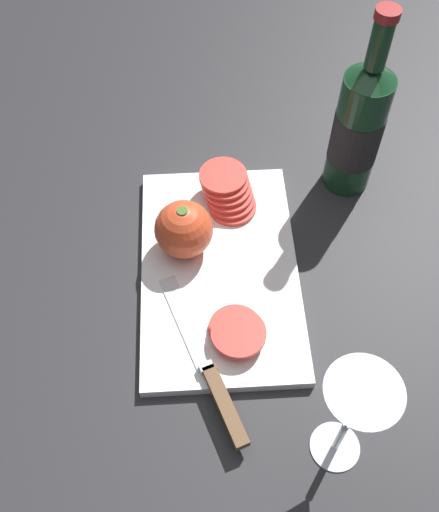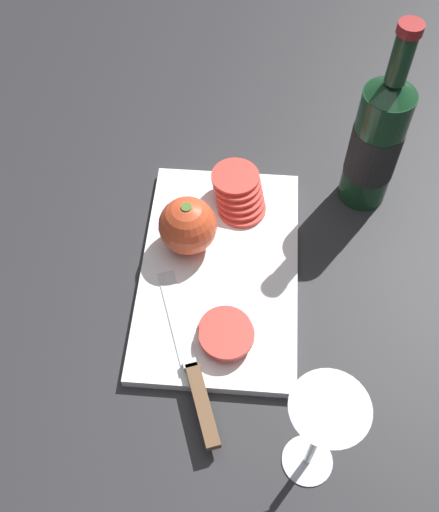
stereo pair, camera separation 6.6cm
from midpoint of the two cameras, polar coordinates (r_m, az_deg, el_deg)
The scene contains 8 objects.
ground_plane at distance 0.94m, azimuth -2.49°, elevation 0.33°, with size 3.00×3.00×0.00m, color #28282B.
cutting_board at distance 0.91m, azimuth -2.08°, elevation -1.48°, with size 0.39×0.24×0.02m.
wine_bottle at distance 0.96m, azimuth 11.11°, elevation 11.76°, with size 0.08×0.08×0.33m.
wine_glass at distance 0.69m, azimuth 9.95°, elevation -14.46°, with size 0.09×0.09×0.19m.
whole_tomato at distance 0.90m, azimuth -5.55°, elevation 2.61°, with size 0.09×0.09×0.09m.
knife at distance 0.81m, azimuth -2.91°, elevation -12.40°, with size 0.27×0.11×0.01m.
tomato_slice_stack_near at distance 0.84m, azimuth -0.61°, elevation -7.31°, with size 0.09×0.08×0.02m.
tomato_slice_stack_far at distance 0.96m, azimuth -1.19°, elevation 6.08°, with size 0.11×0.09×0.05m.
Camera 1 is at (0.54, -0.02, 0.78)m, focal length 42.00 mm.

